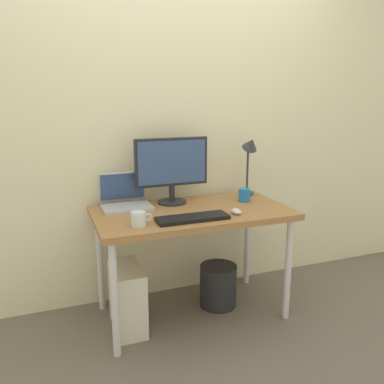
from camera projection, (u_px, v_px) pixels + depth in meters
name	position (u px, v px, depth m)	size (l,w,h in m)	color
ground_plane	(192.00, 312.00, 2.77)	(6.00, 6.00, 0.00)	#665B51
back_wall	(172.00, 119.00, 2.83)	(4.40, 0.04, 2.60)	beige
desk	(192.00, 220.00, 2.62)	(1.26, 0.68, 0.74)	olive
monitor	(172.00, 167.00, 2.70)	(0.51, 0.20, 0.45)	#232328
laptop	(125.00, 199.00, 2.66)	(0.32, 0.27, 0.23)	#B2B2B7
desk_lamp	(250.00, 153.00, 2.90)	(0.11, 0.16, 0.45)	#333338
keyboard	(193.00, 218.00, 2.39)	(0.44, 0.14, 0.02)	black
mouse	(236.00, 211.00, 2.51)	(0.06, 0.09, 0.03)	silver
coffee_mug	(244.00, 195.00, 2.80)	(0.11, 0.08, 0.09)	#1E72BF
glass_cup	(139.00, 219.00, 2.27)	(0.12, 0.09, 0.08)	silver
computer_tower	(127.00, 298.00, 2.54)	(0.18, 0.36, 0.42)	silver
wastebasket	(218.00, 285.00, 2.84)	(0.26, 0.26, 0.30)	#232328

